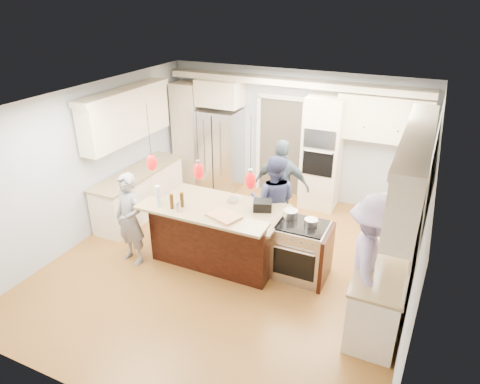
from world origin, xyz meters
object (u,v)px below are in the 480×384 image
(refrigerator, at_px, (220,149))
(kitchen_island, at_px, (220,232))
(island_range, at_px, (302,251))
(person_bar_end, at_px, (130,219))
(person_far_left, at_px, (273,201))

(refrigerator, height_order, kitchen_island, refrigerator)
(island_range, height_order, person_bar_end, person_bar_end)
(person_bar_end, bearing_deg, person_far_left, 50.63)
(person_far_left, bearing_deg, island_range, 124.65)
(kitchen_island, xyz_separation_m, person_far_left, (0.65, 0.78, 0.35))
(refrigerator, xyz_separation_m, person_bar_end, (0.04, -3.26, -0.12))
(kitchen_island, height_order, person_far_left, person_far_left)
(kitchen_island, relative_size, person_far_left, 1.26)
(person_far_left, bearing_deg, person_bar_end, 24.93)
(refrigerator, relative_size, kitchen_island, 0.86)
(refrigerator, distance_m, person_far_left, 2.65)
(person_far_left, bearing_deg, kitchen_island, 37.61)
(refrigerator, bearing_deg, island_range, -42.59)
(island_range, xyz_separation_m, person_far_left, (-0.76, 0.70, 0.38))
(refrigerator, bearing_deg, kitchen_island, -63.09)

